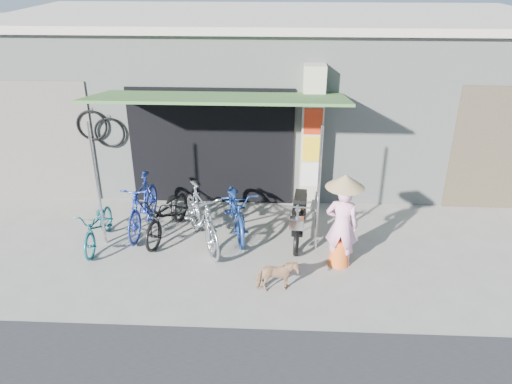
{
  "coord_description": "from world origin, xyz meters",
  "views": [
    {
      "loc": [
        0.19,
        -7.1,
        4.89
      ],
      "look_at": [
        -0.2,
        1.0,
        1.0
      ],
      "focal_mm": 35.0,
      "sensor_mm": 36.0,
      "label": 1
    }
  ],
  "objects_px": {
    "bike_blue": "(143,205)",
    "bike_black": "(168,214)",
    "street_dog": "(277,276)",
    "bike_silver": "(201,217)",
    "moped": "(299,216)",
    "bike_navy": "(237,208)",
    "bike_teal": "(98,226)",
    "nun": "(342,221)"
  },
  "relations": [
    {
      "from": "street_dog",
      "to": "moped",
      "type": "bearing_deg",
      "value": -24.16
    },
    {
      "from": "bike_blue",
      "to": "street_dog",
      "type": "bearing_deg",
      "value": -32.99
    },
    {
      "from": "bike_blue",
      "to": "moped",
      "type": "height_order",
      "value": "bike_blue"
    },
    {
      "from": "bike_teal",
      "to": "bike_blue",
      "type": "xyz_separation_m",
      "value": [
        0.69,
        0.59,
        0.15
      ]
    },
    {
      "from": "bike_black",
      "to": "bike_silver",
      "type": "relative_size",
      "value": 0.91
    },
    {
      "from": "bike_teal",
      "to": "nun",
      "type": "relative_size",
      "value": 0.89
    },
    {
      "from": "bike_silver",
      "to": "nun",
      "type": "relative_size",
      "value": 1.13
    },
    {
      "from": "bike_blue",
      "to": "bike_silver",
      "type": "height_order",
      "value": "bike_silver"
    },
    {
      "from": "bike_navy",
      "to": "bike_blue",
      "type": "bearing_deg",
      "value": 168.49
    },
    {
      "from": "moped",
      "to": "nun",
      "type": "relative_size",
      "value": 1.0
    },
    {
      "from": "moped",
      "to": "bike_black",
      "type": "bearing_deg",
      "value": -173.18
    },
    {
      "from": "moped",
      "to": "street_dog",
      "type": "bearing_deg",
      "value": -97.45
    },
    {
      "from": "bike_silver",
      "to": "nun",
      "type": "distance_m",
      "value": 2.53
    },
    {
      "from": "street_dog",
      "to": "bike_navy",
      "type": "bearing_deg",
      "value": 11.43
    },
    {
      "from": "bike_black",
      "to": "bike_navy",
      "type": "xyz_separation_m",
      "value": [
        1.28,
        0.23,
        0.04
      ]
    },
    {
      "from": "bike_silver",
      "to": "street_dog",
      "type": "xyz_separation_m",
      "value": [
        1.39,
        -1.37,
        -0.29
      ]
    },
    {
      "from": "nun",
      "to": "bike_navy",
      "type": "bearing_deg",
      "value": -17.51
    },
    {
      "from": "bike_navy",
      "to": "moped",
      "type": "bearing_deg",
      "value": -20.42
    },
    {
      "from": "bike_teal",
      "to": "bike_navy",
      "type": "height_order",
      "value": "bike_navy"
    },
    {
      "from": "bike_teal",
      "to": "moped",
      "type": "distance_m",
      "value": 3.7
    },
    {
      "from": "bike_silver",
      "to": "street_dog",
      "type": "relative_size",
      "value": 2.85
    },
    {
      "from": "bike_blue",
      "to": "street_dog",
      "type": "relative_size",
      "value": 2.69
    },
    {
      "from": "bike_teal",
      "to": "bike_navy",
      "type": "relative_size",
      "value": 0.79
    },
    {
      "from": "street_dog",
      "to": "bike_silver",
      "type": "bearing_deg",
      "value": 34.03
    },
    {
      "from": "bike_blue",
      "to": "bike_black",
      "type": "relative_size",
      "value": 1.03
    },
    {
      "from": "street_dog",
      "to": "nun",
      "type": "xyz_separation_m",
      "value": [
        1.07,
        0.84,
        0.56
      ]
    },
    {
      "from": "bike_silver",
      "to": "moped",
      "type": "relative_size",
      "value": 1.12
    },
    {
      "from": "nun",
      "to": "bike_silver",
      "type": "bearing_deg",
      "value": -0.29
    },
    {
      "from": "bike_blue",
      "to": "nun",
      "type": "distance_m",
      "value": 3.82
    },
    {
      "from": "bike_teal",
      "to": "moped",
      "type": "bearing_deg",
      "value": 5.76
    },
    {
      "from": "street_dog",
      "to": "bike_blue",
      "type": "bearing_deg",
      "value": 43.06
    },
    {
      "from": "bike_teal",
      "to": "bike_navy",
      "type": "distance_m",
      "value": 2.57
    },
    {
      "from": "bike_black",
      "to": "moped",
      "type": "bearing_deg",
      "value": 14.98
    },
    {
      "from": "bike_navy",
      "to": "moped",
      "type": "distance_m",
      "value": 1.2
    },
    {
      "from": "bike_blue",
      "to": "nun",
      "type": "bearing_deg",
      "value": -12.91
    },
    {
      "from": "bike_silver",
      "to": "nun",
      "type": "bearing_deg",
      "value": -37.89
    },
    {
      "from": "bike_black",
      "to": "street_dog",
      "type": "height_order",
      "value": "bike_black"
    },
    {
      "from": "bike_blue",
      "to": "street_dog",
      "type": "height_order",
      "value": "bike_blue"
    },
    {
      "from": "bike_blue",
      "to": "bike_black",
      "type": "height_order",
      "value": "bike_blue"
    },
    {
      "from": "bike_navy",
      "to": "bike_teal",
      "type": "bearing_deg",
      "value": -178.56
    },
    {
      "from": "bike_silver",
      "to": "nun",
      "type": "xyz_separation_m",
      "value": [
        2.46,
        -0.53,
        0.27
      ]
    },
    {
      "from": "bike_teal",
      "to": "nun",
      "type": "height_order",
      "value": "nun"
    }
  ]
}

